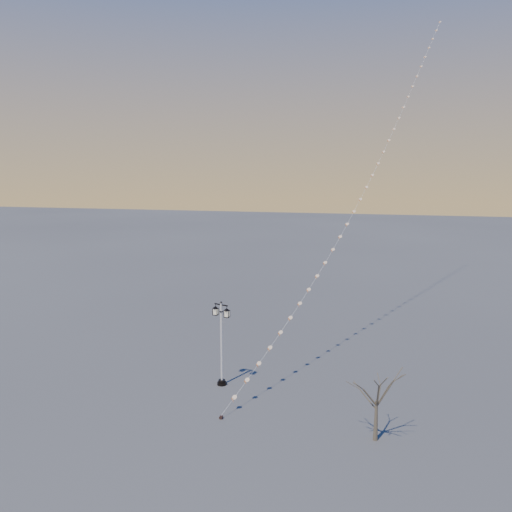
% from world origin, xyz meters
% --- Properties ---
extents(ground, '(300.00, 300.00, 0.00)m').
position_xyz_m(ground, '(0.00, 0.00, 0.00)').
color(ground, '#4C4C4C').
rests_on(ground, ground).
extents(street_lamp, '(1.32, 0.77, 5.39)m').
position_xyz_m(street_lamp, '(-1.25, 3.95, 2.98)').
color(street_lamp, black).
rests_on(street_lamp, ground).
extents(bare_tree, '(2.29, 2.29, 3.81)m').
position_xyz_m(bare_tree, '(8.47, -0.54, 2.64)').
color(bare_tree, brown).
rests_on(bare_tree, ground).
extents(kite_train, '(12.58, 39.59, 30.07)m').
position_xyz_m(kite_train, '(6.26, 19.02, 14.92)').
color(kite_train, black).
rests_on(kite_train, ground).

